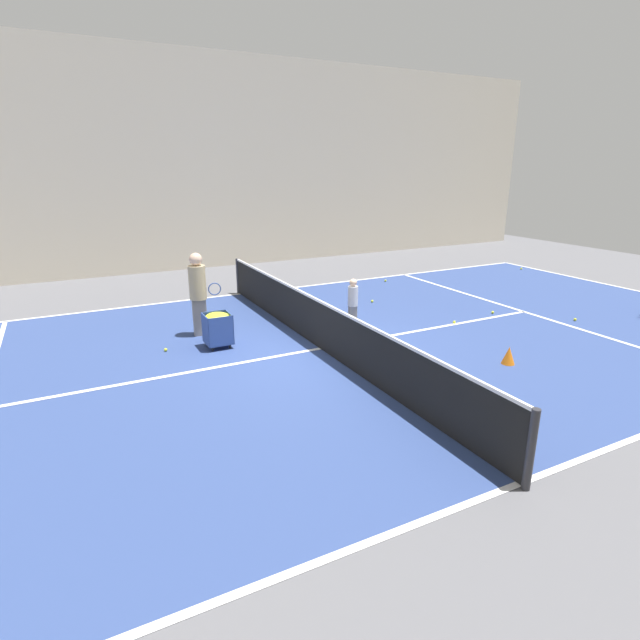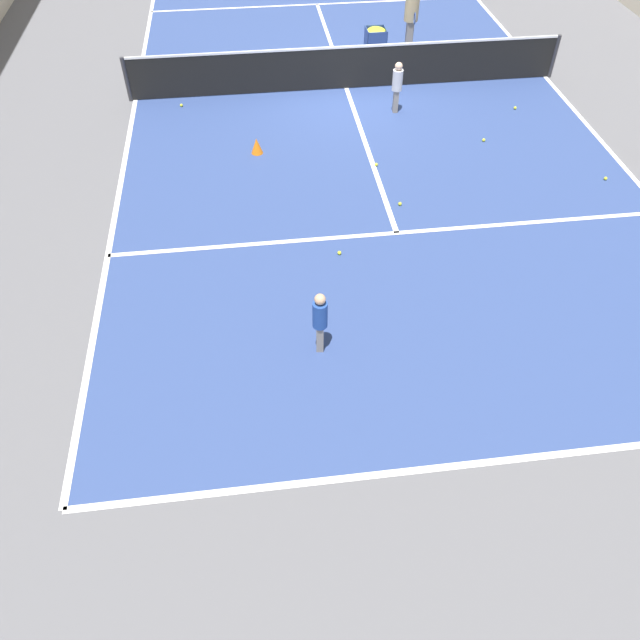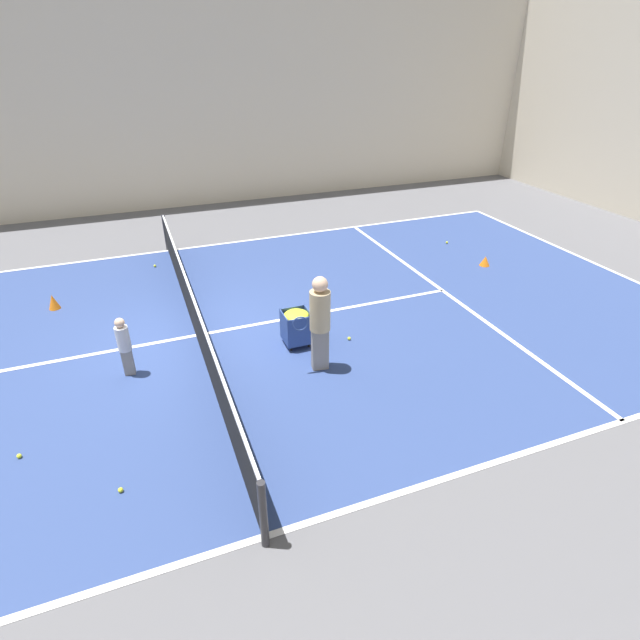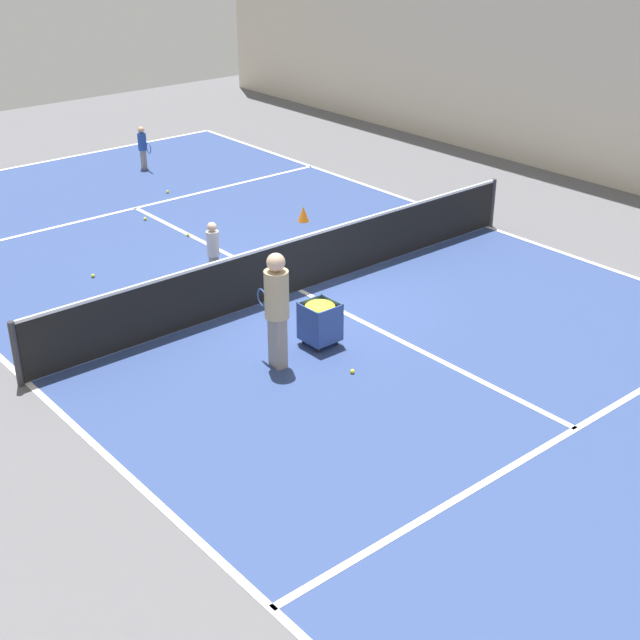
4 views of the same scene
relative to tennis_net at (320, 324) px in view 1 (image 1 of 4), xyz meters
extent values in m
plane|color=#5B5B60|center=(0.00, 0.00, -0.53)|extent=(34.22, 34.22, 0.00)
cube|color=navy|center=(0.00, 0.00, -0.53)|extent=(10.25, 21.45, 0.00)
cube|color=white|center=(0.00, -10.73, -0.53)|extent=(10.25, 0.10, 0.00)
cube|color=white|center=(-5.12, 0.00, -0.53)|extent=(0.10, 21.45, 0.00)
cube|color=white|center=(5.12, 0.00, -0.53)|extent=(0.10, 21.45, 0.00)
cube|color=white|center=(0.00, -5.90, -0.53)|extent=(10.25, 0.10, 0.00)
cube|color=white|center=(0.00, 0.00, -0.53)|extent=(0.10, 11.80, 0.00)
cube|color=beige|center=(9.58, 0.00, 3.13)|extent=(0.15, 30.52, 7.32)
cylinder|color=#2D2D33|center=(-5.22, 0.00, -0.02)|extent=(0.10, 0.10, 1.03)
cylinder|color=#2D2D33|center=(5.22, 0.00, -0.02)|extent=(0.10, 0.10, 1.03)
cube|color=black|center=(0.00, 0.00, -0.03)|extent=(10.35, 0.03, 0.96)
cube|color=white|center=(0.00, 0.00, 0.47)|extent=(10.35, 0.04, 0.05)
cube|color=gray|center=(1.99, 1.95, -0.12)|extent=(0.21, 0.31, 0.82)
cylinder|color=tan|center=(1.99, 1.95, 0.66)|extent=(0.41, 0.41, 0.73)
sphere|color=beige|center=(1.99, 1.95, 1.16)|extent=(0.27, 0.27, 0.27)
torus|color=#2D478C|center=(1.99, 1.58, 0.47)|extent=(0.06, 0.28, 0.28)
cube|color=gray|center=(0.94, -1.33, -0.28)|extent=(0.13, 0.19, 0.52)
cylinder|color=silver|center=(0.94, -1.33, 0.21)|extent=(0.25, 0.25, 0.46)
sphere|color=beige|center=(0.94, -1.33, 0.53)|extent=(0.17, 0.17, 0.17)
cube|color=#2D478C|center=(1.06, 1.82, -0.43)|extent=(0.52, 0.53, 0.02)
cube|color=#2D478C|center=(1.06, 1.56, -0.12)|extent=(0.52, 0.02, 0.61)
cube|color=#2D478C|center=(1.06, 2.07, -0.12)|extent=(0.52, 0.02, 0.61)
cube|color=#2D478C|center=(0.80, 1.82, -0.12)|extent=(0.02, 0.53, 0.61)
cube|color=#2D478C|center=(1.31, 1.82, -0.12)|extent=(0.02, 0.53, 0.61)
ellipsoid|color=yellow|center=(1.06, 1.82, 0.12)|extent=(0.48, 0.49, 0.16)
cylinder|color=black|center=(0.87, 1.63, -0.48)|extent=(0.05, 0.05, 0.11)
cylinder|color=black|center=(1.24, 1.63, -0.48)|extent=(0.05, 0.05, 0.11)
cylinder|color=black|center=(0.87, 2.00, -0.48)|extent=(0.05, 0.05, 0.11)
cylinder|color=black|center=(1.24, 2.00, -0.48)|extent=(0.05, 0.05, 0.11)
cone|color=orange|center=(-2.35, -2.80, -0.36)|extent=(0.25, 0.25, 0.34)
sphere|color=yellow|center=(0.24, -5.06, -0.50)|extent=(0.07, 0.07, 0.07)
sphere|color=yellow|center=(1.29, 2.85, -0.50)|extent=(0.07, 0.07, 0.07)
sphere|color=yellow|center=(-1.12, -6.37, -0.50)|extent=(0.07, 0.07, 0.07)
sphere|color=yellow|center=(3.91, -10.20, -0.50)|extent=(0.07, 0.07, 0.07)
sphere|color=yellow|center=(-4.02, -0.47, -0.50)|extent=(0.07, 0.07, 0.07)
sphere|color=yellow|center=(0.06, -3.62, -0.50)|extent=(0.07, 0.07, 0.07)
sphere|color=yellow|center=(3.76, -1.59, -0.50)|extent=(0.07, 0.07, 0.07)
sphere|color=yellow|center=(4.53, -4.71, -0.50)|extent=(0.07, 0.07, 0.07)
sphere|color=yellow|center=(2.57, -2.94, -0.50)|extent=(0.07, 0.07, 0.07)
camera|label=1|loc=(-8.53, 4.39, 3.06)|focal=28.00mm
camera|label=2|loc=(-2.52, -14.71, 6.38)|focal=35.00mm
camera|label=3|loc=(9.11, -0.80, 4.72)|focal=28.00mm
camera|label=4|loc=(9.11, 11.40, 6.04)|focal=50.00mm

